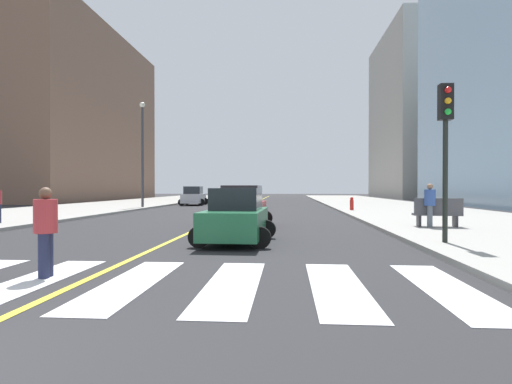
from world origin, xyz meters
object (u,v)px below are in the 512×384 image
(car_silver_second, at_px, (194,196))
(car_green_third, at_px, (236,217))
(traffic_light_near_corner, at_px, (446,131))
(park_bench, at_px, (437,213))
(pedestrian_crossing, at_px, (46,228))
(fire_hydrant, at_px, (352,204))
(street_lamp, at_px, (142,146))
(car_red_nearest, at_px, (242,208))
(pedestrian_waiting_east, at_px, (430,203))

(car_silver_second, bearing_deg, car_green_third, -77.31)
(traffic_light_near_corner, relative_size, park_bench, 2.40)
(pedestrian_crossing, height_order, fire_hydrant, pedestrian_crossing)
(traffic_light_near_corner, bearing_deg, car_green_third, -6.47)
(traffic_light_near_corner, relative_size, fire_hydrant, 4.97)
(car_silver_second, relative_size, street_lamp, 0.49)
(car_green_third, height_order, pedestrian_crossing, pedestrian_crossing)
(park_bench, bearing_deg, fire_hydrant, 12.36)
(car_silver_second, bearing_deg, car_red_nearest, -74.92)
(car_silver_second, distance_m, street_lamp, 8.52)
(fire_hydrant, bearing_deg, pedestrian_waiting_east, -85.14)
(park_bench, bearing_deg, car_green_third, 124.43)
(traffic_light_near_corner, xyz_separation_m, street_lamp, (-15.93, 20.38, 1.73))
(car_silver_second, distance_m, park_bench, 27.04)
(car_red_nearest, relative_size, pedestrian_waiting_east, 2.38)
(traffic_light_near_corner, height_order, pedestrian_waiting_east, traffic_light_near_corner)
(park_bench, bearing_deg, pedestrian_waiting_east, 128.93)
(car_red_nearest, xyz_separation_m, park_bench, (7.79, -0.81, -0.14))
(pedestrian_waiting_east, relative_size, fire_hydrant, 1.90)
(fire_hydrant, bearing_deg, traffic_light_near_corner, -90.04)
(pedestrian_crossing, height_order, pedestrian_waiting_east, pedestrian_waiting_east)
(car_green_third, xyz_separation_m, traffic_light_near_corner, (5.98, -0.68, 2.49))
(street_lamp, bearing_deg, park_bench, -41.97)
(fire_hydrant, bearing_deg, park_bench, -83.34)
(car_silver_second, distance_m, fire_hydrant, 16.91)
(park_bench, xyz_separation_m, street_lamp, (-17.38, 15.63, 4.32))
(car_red_nearest, distance_m, pedestrian_waiting_east, 7.50)
(street_lamp, bearing_deg, fire_hydrant, -11.84)
(car_silver_second, height_order, car_green_third, car_silver_second)
(car_silver_second, distance_m, pedestrian_waiting_east, 27.05)
(car_red_nearest, bearing_deg, pedestrian_waiting_east, 173.55)
(car_silver_second, height_order, street_lamp, street_lamp)
(traffic_light_near_corner, bearing_deg, pedestrian_crossing, 27.11)
(car_red_nearest, height_order, street_lamp, street_lamp)
(pedestrian_crossing, bearing_deg, fire_hydrant, -29.84)
(car_green_third, distance_m, pedestrian_waiting_east, 8.04)
(car_silver_second, relative_size, traffic_light_near_corner, 0.93)
(pedestrian_crossing, bearing_deg, car_red_nearest, -21.61)
(traffic_light_near_corner, xyz_separation_m, park_bench, (1.45, 4.75, -2.59))
(car_silver_second, relative_size, pedestrian_waiting_east, 2.43)
(traffic_light_near_corner, distance_m, street_lamp, 25.93)
(car_silver_second, distance_m, traffic_light_near_corner, 30.56)
(car_red_nearest, bearing_deg, street_lamp, -55.50)
(park_bench, height_order, pedestrian_crossing, pedestrian_crossing)
(car_red_nearest, bearing_deg, park_bench, 175.69)
(traffic_light_near_corner, bearing_deg, pedestrian_waiting_east, -103.44)
(park_bench, relative_size, fire_hydrant, 2.07)
(car_red_nearest, height_order, park_bench, car_red_nearest)
(car_red_nearest, height_order, traffic_light_near_corner, traffic_light_near_corner)
(park_bench, height_order, fire_hydrant, park_bench)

